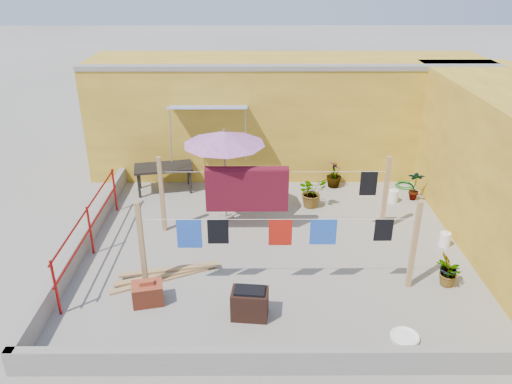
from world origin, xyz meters
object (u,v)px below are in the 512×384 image
Objects in this scene: brazier at (250,303)px; green_hose at (405,185)px; patio_umbrella at (224,139)px; outdoor_table at (164,169)px; white_basin at (405,337)px; water_jug_b at (393,196)px; plant_back_a at (312,192)px; brick_stack at (148,293)px; water_jug_a at (445,239)px.

green_hose is (4.22, 5.47, -0.24)m from brazier.
patio_umbrella reaches higher than outdoor_table.
outdoor_table is at bearing 129.88° from white_basin.
plant_back_a is (-2.12, -0.20, 0.23)m from water_jug_b.
brick_stack is 1.29× the size of white_basin.
patio_umbrella is 5.64m from white_basin.
water_jug_b reaches higher than white_basin.
brazier is 5.79m from water_jug_b.
outdoor_table is 2.64× the size of brick_stack.
plant_back_a reaches higher than water_jug_a.
brazier is (1.85, -0.39, 0.07)m from brick_stack.
white_basin is at bearing -13.23° from brazier.
plant_back_a reaches higher than brazier.
white_basin is 5.02m from plant_back_a.
plant_back_a is at bearing 70.48° from brazier.
patio_umbrella is 2.72m from outdoor_table.
water_jug_b is at bearing 77.95° from white_basin.
brick_stack reaches higher than water_jug_b.
water_jug_b is at bearing 51.02° from brazier.
patio_umbrella is 3.93m from brick_stack.
green_hose is at bearing 59.36° from water_jug_b.
patio_umbrella is at bearing 68.98° from brick_stack.
water_jug_b is at bearing -7.00° from outdoor_table.
green_hose is at bearing 52.38° from brazier.
patio_umbrella is at bearing 164.86° from water_jug_a.
outdoor_table is 4.89m from brick_stack.
brick_stack is 1.62× the size of water_jug_b.
outdoor_table is at bearing 113.92° from brazier.
water_jug_b is 0.75× the size of green_hose.
white_basin is 1.32× the size of water_jug_a.
plant_back_a is (1.52, 4.30, 0.12)m from brazier.
patio_umbrella is 3.65× the size of brick_stack.
green_hose is (6.54, 0.24, -0.61)m from outdoor_table.
green_hose is at bearing 20.81° from patio_umbrella.
water_jug_a is (4.22, 2.34, -0.12)m from brazier.
water_jug_b is (4.23, 0.86, -1.85)m from patio_umbrella.
water_jug_b is at bearing 11.42° from patio_umbrella.
water_jug_b is at bearing 36.86° from brick_stack.
brick_stack is at bearing 168.14° from brazier.
white_basin is (2.55, -0.60, -0.23)m from brazier.
outdoor_table is 7.62m from white_basin.
brick_stack is 0.78× the size of plant_back_a.
plant_back_a is at bearing -174.51° from water_jug_b.
brick_stack is 4.51m from white_basin.
white_basin is 0.95× the size of green_hose.
white_basin is at bearing -12.65° from brick_stack.
patio_umbrella is 4.69× the size of white_basin.
water_jug_b is (-0.58, 2.16, 0.01)m from water_jug_a.
green_hose is at bearing 2.11° from outdoor_table.
patio_umbrella reaches higher than water_jug_b.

